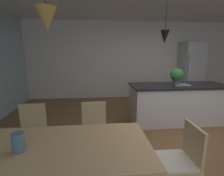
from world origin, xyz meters
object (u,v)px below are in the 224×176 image
chair_far_left (32,132)px  potted_plant_on_island (177,75)px  vase_on_dining_table (18,142)px  dining_table (47,152)px  chair_kitchen_end (180,159)px  chair_far_right (95,129)px  kitchen_island (178,103)px  refrigerator (191,71)px

chair_far_left → potted_plant_on_island: size_ratio=2.29×
chair_far_left → vase_on_dining_table: 0.98m
dining_table → potted_plant_on_island: bearing=40.5°
potted_plant_on_island → chair_kitchen_end: bearing=-115.0°
dining_table → chair_far_right: size_ratio=2.39×
kitchen_island → refrigerator: 2.50m
dining_table → vase_on_dining_table: (-0.22, -0.06, 0.15)m
chair_far_left → potted_plant_on_island: 3.11m
kitchen_island → vase_on_dining_table: size_ratio=12.23×
chair_far_right → kitchen_island: size_ratio=0.39×
chair_far_left → kitchen_island: (2.90, 1.17, -0.01)m
refrigerator → dining_table: bearing=-134.5°
refrigerator → potted_plant_on_island: 2.50m
chair_far_left → vase_on_dining_table: size_ratio=4.73×
kitchen_island → chair_kitchen_end: bearing=-117.1°
chair_kitchen_end → potted_plant_on_island: (0.93, 2.00, 0.65)m
vase_on_dining_table → dining_table: bearing=14.4°
chair_far_left → kitchen_island: 3.13m
chair_kitchen_end → chair_far_left: 2.05m
chair_kitchen_end → chair_far_left: size_ratio=1.00×
potted_plant_on_island → vase_on_dining_table: potted_plant_on_island is taller
chair_kitchen_end → potted_plant_on_island: 2.30m
chair_kitchen_end → vase_on_dining_table: bearing=-178.0°
chair_far_right → vase_on_dining_table: bearing=-128.0°
kitchen_island → vase_on_dining_table: (-2.65, -2.05, 0.35)m
kitchen_island → refrigerator: size_ratio=1.13×
dining_table → kitchen_island: bearing=39.4°
potted_plant_on_island → vase_on_dining_table: bearing=-141.3°
chair_far_right → refrigerator: 4.66m
potted_plant_on_island → vase_on_dining_table: size_ratio=2.07×
dining_table → vase_on_dining_table: 0.28m
chair_kitchen_end → vase_on_dining_table: size_ratio=4.73×
refrigerator → potted_plant_on_island: size_ratio=5.22×
chair_far_left → chair_far_right: bearing=-0.0°
dining_table → potted_plant_on_island: size_ratio=5.46×
chair_far_left → refrigerator: refrigerator is taller
chair_far_left → vase_on_dining_table: (0.25, -0.88, 0.34)m
refrigerator → vase_on_dining_table: size_ratio=10.79×
chair_far_right → potted_plant_on_island: size_ratio=2.29×
chair_far_right → chair_far_left: 0.93m
potted_plant_on_island → chair_far_right: bearing=-148.0°
potted_plant_on_island → kitchen_island: bearing=-0.0°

